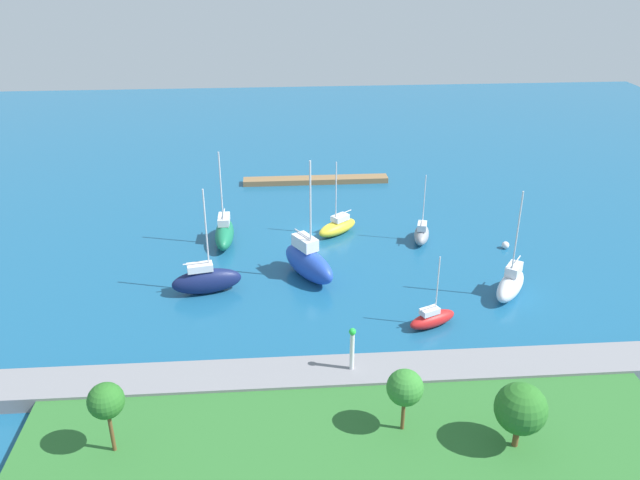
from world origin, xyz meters
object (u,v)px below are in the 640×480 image
sailboat_green_by_breakwater (224,233)px  harbor_beacon (352,346)px  sailboat_blue_mid_basin (308,262)px  sailboat_navy_east_end (206,280)px  park_tree_mideast (521,409)px  sailboat_red_outer_mooring (432,319)px  sailboat_yellow_off_beacon (338,227)px  park_tree_west (106,401)px  pier_dock (316,180)px  sailboat_gray_near_pier (422,234)px  mooring_buoy_white (505,245)px  park_tree_center (405,388)px  sailboat_white_west_end (511,284)px

sailboat_green_by_breakwater → harbor_beacon: bearing=23.7°
sailboat_blue_mid_basin → sailboat_navy_east_end: bearing=-107.2°
sailboat_blue_mid_basin → park_tree_mideast: bearing=-5.0°
sailboat_navy_east_end → sailboat_red_outer_mooring: (-20.79, 7.60, -0.59)m
sailboat_yellow_off_beacon → sailboat_red_outer_mooring: 21.39m
park_tree_west → sailboat_navy_east_end: bearing=-100.7°
sailboat_green_by_breakwater → sailboat_red_outer_mooring: 27.22m
park_tree_mideast → sailboat_blue_mid_basin: (12.42, -26.25, -2.36)m
harbor_beacon → park_tree_mideast: bearing=138.3°
pier_dock → park_tree_mideast: bearing=100.3°
harbor_beacon → sailboat_green_by_breakwater: bearing=-66.2°
sailboat_green_by_breakwater → sailboat_blue_mid_basin: bearing=46.0°
sailboat_gray_near_pier → sailboat_red_outer_mooring: sailboat_gray_near_pier is taller
mooring_buoy_white → sailboat_green_by_breakwater: bearing=-6.8°
pier_dock → harbor_beacon: size_ratio=5.50×
harbor_beacon → park_tree_center: bearing=112.2°
park_tree_west → sailboat_blue_mid_basin: bearing=-120.3°
mooring_buoy_white → sailboat_gray_near_pier: bearing=-15.4°
park_tree_mideast → sailboat_red_outer_mooring: 16.71m
park_tree_mideast → sailboat_red_outer_mooring: (1.81, -16.27, -3.33)m
park_tree_west → sailboat_gray_near_pier: size_ratio=0.67×
harbor_beacon → sailboat_navy_east_end: size_ratio=0.34×
pier_dock → sailboat_navy_east_end: (12.83, 30.14, 1.02)m
sailboat_blue_mid_basin → sailboat_red_outer_mooring: sailboat_blue_mid_basin is taller
pier_dock → mooring_buoy_white: 30.20m
park_tree_mideast → pier_dock: bearing=-79.7°
sailboat_green_by_breakwater → mooring_buoy_white: size_ratio=13.29×
park_tree_west → sailboat_blue_mid_basin: 28.78m
park_tree_mideast → sailboat_red_outer_mooring: bearing=-83.7°
park_tree_center → sailboat_yellow_off_beacon: size_ratio=0.54×
sailboat_yellow_off_beacon → sailboat_blue_mid_basin: 11.16m
sailboat_red_outer_mooring → sailboat_green_by_breakwater: bearing=112.3°
park_tree_mideast → mooring_buoy_white: 33.10m
park_tree_mideast → sailboat_yellow_off_beacon: 37.70m
sailboat_green_by_breakwater → sailboat_yellow_off_beacon: (-13.13, -1.58, -0.38)m
sailboat_navy_east_end → mooring_buoy_white: size_ratio=13.15×
sailboat_red_outer_mooring → harbor_beacon: bearing=-162.2°
pier_dock → sailboat_gray_near_pier: (-10.82, 20.22, 0.62)m
sailboat_green_by_breakwater → sailboat_blue_mid_basin: 12.66m
sailboat_navy_east_end → mooring_buoy_white: bearing=1.3°
sailboat_green_by_breakwater → sailboat_red_outer_mooring: (-19.71, 18.77, -0.50)m
sailboat_navy_east_end → park_tree_center: bearing=-66.2°
park_tree_west → sailboat_white_west_end: (-33.87, -19.53, -3.83)m
sailboat_gray_near_pier → sailboat_green_by_breakwater: 22.60m
sailboat_white_west_end → sailboat_green_by_breakwater: 31.79m
sailboat_red_outer_mooring → sailboat_blue_mid_basin: bearing=112.7°
pier_dock → park_tree_mideast: park_tree_mideast is taller
park_tree_mideast → sailboat_white_west_end: bearing=-108.5°
park_tree_west → sailboat_yellow_off_beacon: 39.83m
sailboat_gray_near_pier → pier_dock: bearing=44.3°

